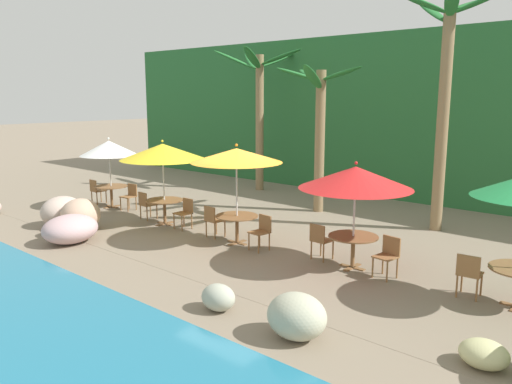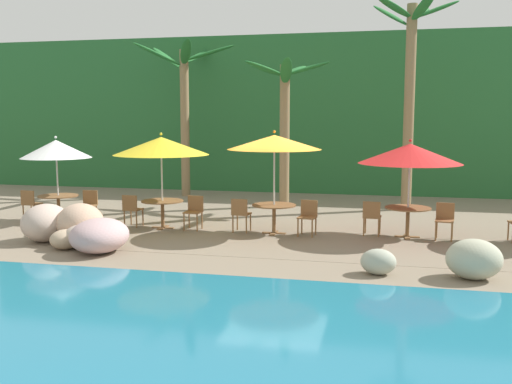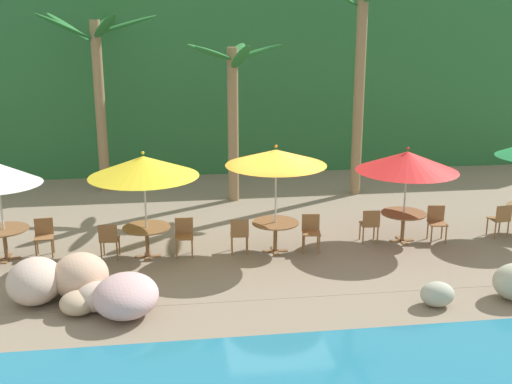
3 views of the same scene
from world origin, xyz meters
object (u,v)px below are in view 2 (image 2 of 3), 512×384
Objects in this scene: umbrella_white at (56,149)px; chair_white_inland at (30,203)px; chair_yellow_inland at (132,208)px; dining_table_red at (408,212)px; chair_red_seaward at (445,218)px; palm_tree_second at (284,110)px; palm_tree_third at (410,77)px; dining_table_white at (58,200)px; chair_orange_inland at (241,212)px; dining_table_orange at (274,210)px; chair_orange_seaward at (308,215)px; umbrella_yellow at (161,146)px; umbrella_red at (410,154)px; chair_white_seaward at (89,203)px; chair_red_inland at (372,215)px; dining_table_yellow at (162,205)px; palm_tree_nearest at (184,94)px; chair_yellow_seaward at (194,210)px; umbrella_orange at (274,142)px.

umbrella_white is 1.74m from chair_white_inland.
chair_yellow_inland is 0.79× the size of dining_table_red.
chair_yellow_inland is 7.95m from chair_red_seaward.
palm_tree_third reaches higher than palm_tree_second.
dining_table_white is at bearing 171.95° from chair_yellow_inland.
chair_yellow_inland and chair_orange_inland have the same top height.
umbrella_white reaches higher than dining_table_orange.
chair_orange_seaward is at bearing -173.06° from dining_table_red.
chair_red_seaward is at bearing -42.45° from palm_tree_second.
palm_tree_second is (-1.39, 4.51, 2.62)m from chair_orange_seaward.
umbrella_yellow is 6.43m from dining_table_red.
chair_white_inland is 6.21m from chair_orange_inland.
umbrella_white is 7.23m from chair_orange_seaward.
chair_orange_inland is 4.96m from chair_red_seaward.
dining_table_orange is at bearing -175.15° from umbrella_red.
chair_red_seaward is (7.09, 0.19, -1.65)m from umbrella_yellow.
chair_orange_seaward is (6.22, -0.54, 0.00)m from chair_white_seaward.
chair_red_inland is (6.24, 0.23, 0.00)m from chair_yellow_inland.
chair_red_seaward is (10.31, -0.11, -0.10)m from dining_table_white.
dining_table_yellow is at bearing -3.54° from chair_white_inland.
chair_orange_seaward is 8.82m from palm_tree_nearest.
palm_tree_third is (5.49, 4.60, 3.62)m from chair_yellow_seaward.
chair_yellow_inland is at bearing -177.81° from dining_table_yellow.
chair_white_seaward and chair_red_inland have the same top height.
umbrella_white is 2.83m from chair_yellow_inland.
dining_table_yellow is 0.43× the size of umbrella_orange.
chair_yellow_inland is 6.98m from palm_tree_nearest.
umbrella_yellow reaches higher than chair_white_seaward.
chair_orange_inland reaches higher than dining_table_yellow.
dining_table_orange is 4.11m from chair_red_seaward.
umbrella_orange is at bearing 93.58° from dining_table_orange.
umbrella_white is 2.75× the size of chair_red_inland.
chair_red_inland is at bearing 5.96° from umbrella_orange.
chair_white_seaward is 1.71m from chair_white_inland.
palm_tree_third is at bearing 88.62° from dining_table_red.
palm_tree_nearest reaches higher than dining_table_white.
dining_table_red is 10.25m from palm_tree_nearest.
chair_yellow_seaward is (3.23, -0.41, 0.00)m from chair_white_seaward.
chair_yellow_inland is at bearing -177.00° from chair_yellow_seaward.
dining_table_red is (7.09, 0.25, 0.10)m from chair_yellow_inland.
dining_table_yellow is at bearing -178.45° from chair_red_seaward.
dining_table_white is 0.20× the size of palm_tree_nearest.
umbrella_white is at bearing -143.88° from palm_tree_second.
chair_red_seaward is 6.81m from palm_tree_second.
dining_table_white is 0.17× the size of palm_tree_third.
palm_tree_second is at bearing 96.84° from umbrella_orange.
umbrella_orange reaches higher than dining_table_yellow.
umbrella_red is 1.75m from chair_red_seaward.
dining_table_white is 0.43× the size of umbrella_orange.
umbrella_orange reaches higher than chair_red_inland.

